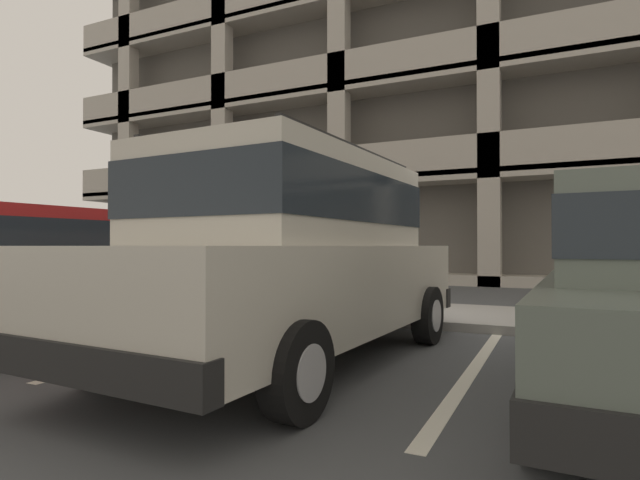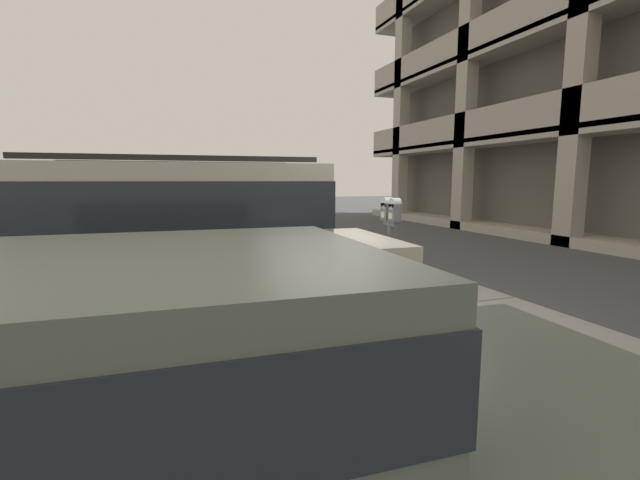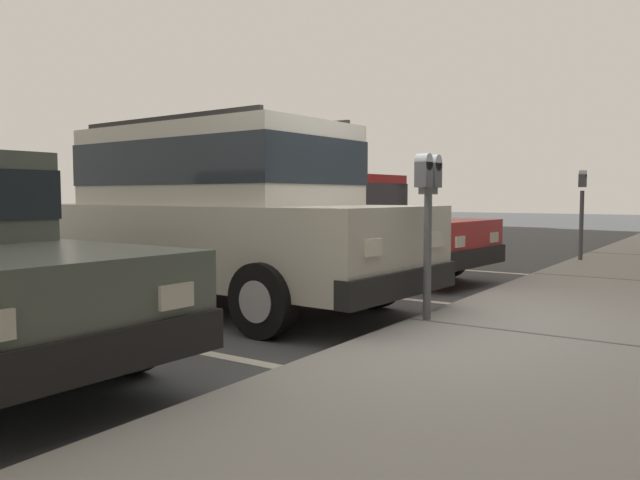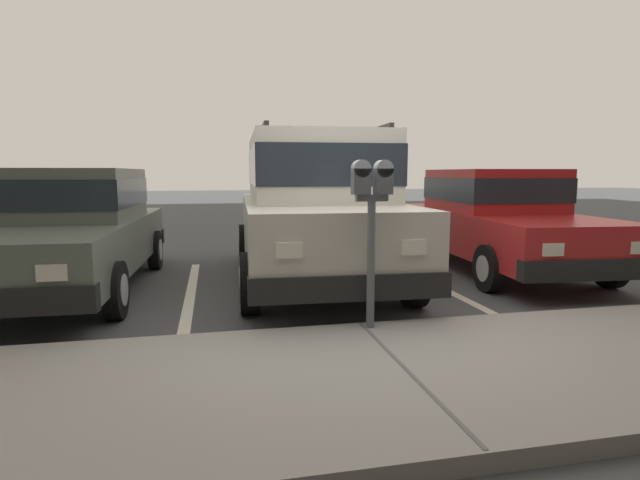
# 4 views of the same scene
# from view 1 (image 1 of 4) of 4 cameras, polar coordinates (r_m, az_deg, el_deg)

# --- Properties ---
(ground_plane) EXTENTS (80.00, 80.00, 0.10)m
(ground_plane) POSITION_cam_1_polar(r_m,az_deg,el_deg) (6.96, 6.01, -10.43)
(ground_plane) COLOR #444749
(sidewalk) EXTENTS (40.00, 2.20, 0.12)m
(sidewalk) POSITION_cam_1_polar(r_m,az_deg,el_deg) (8.16, 9.10, -8.19)
(sidewalk) COLOR gray
(sidewalk) RESTS_ON ground_plane
(parking_stall_lines) EXTENTS (12.86, 4.80, 0.01)m
(parking_stall_lines) POSITION_cam_1_polar(r_m,az_deg,el_deg) (5.23, 17.69, -13.07)
(parking_stall_lines) COLOR silver
(parking_stall_lines) RESTS_ON ground_plane
(silver_suv) EXTENTS (2.18, 4.87, 2.03)m
(silver_suv) POSITION_cam_1_polar(r_m,az_deg,el_deg) (4.89, -2.97, -1.16)
(silver_suv) COLOR beige
(silver_suv) RESTS_ON ground_plane
(red_sedan) EXTENTS (2.08, 4.60, 1.54)m
(red_sedan) POSITION_cam_1_polar(r_m,az_deg,el_deg) (6.63, -27.72, -3.27)
(red_sedan) COLOR red
(red_sedan) RESTS_ON ground_plane
(parking_meter_near) EXTENTS (0.35, 0.12, 1.48)m
(parking_meter_near) POSITION_cam_1_polar(r_m,az_deg,el_deg) (7.20, 6.56, 0.04)
(parking_meter_near) COLOR #595B60
(parking_meter_near) RESTS_ON sidewalk
(parking_meter_far) EXTENTS (0.15, 0.12, 1.55)m
(parking_meter_far) POSITION_cam_1_polar(r_m,az_deg,el_deg) (11.07, -26.35, -0.57)
(parking_meter_far) COLOR #47474C
(parking_meter_far) RESTS_ON sidewalk
(parking_garage) EXTENTS (32.00, 10.00, 16.25)m
(parking_garage) POSITION_cam_1_polar(r_m,az_deg,el_deg) (20.84, 20.52, 17.28)
(parking_garage) COLOR #5C5851
(parking_garage) RESTS_ON ground_plane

